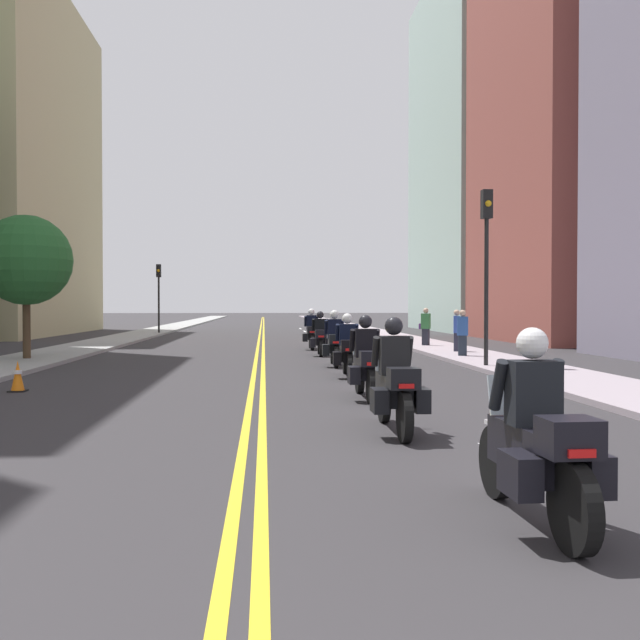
{
  "coord_description": "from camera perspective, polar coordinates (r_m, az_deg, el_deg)",
  "views": [
    {
      "loc": [
        0.15,
        0.11,
        1.79
      ],
      "look_at": [
        1.8,
        21.25,
        1.37
      ],
      "focal_mm": 40.24,
      "sensor_mm": 36.0,
      "label": 1
    }
  ],
  "objects": [
    {
      "name": "motorcycle_1",
      "position": [
        10.11,
        5.99,
        -5.24
      ],
      "size": [
        0.76,
        2.32,
        1.63
      ],
      "rotation": [
        0.0,
        0.0,
        -0.0
      ],
      "color": "black",
      "rests_on": "ground"
    },
    {
      "name": "motorcycle_5",
      "position": [
        25.67,
        0.02,
        -1.4
      ],
      "size": [
        0.78,
        2.11,
        1.6
      ],
      "rotation": [
        0.0,
        0.0,
        -0.04
      ],
      "color": "black",
      "rests_on": "ground"
    },
    {
      "name": "lane_dashes_white",
      "position": [
        29.09,
        1.13,
        -2.38
      ],
      "size": [
        0.14,
        56.4,
        0.01
      ],
      "color": "silver",
      "rests_on": "ground"
    },
    {
      "name": "centreline_yellow_inner",
      "position": [
        47.93,
        -4.8,
        -1.0
      ],
      "size": [
        0.12,
        132.0,
        0.01
      ],
      "primitive_type": "cube",
      "color": "yellow",
      "rests_on": "ground"
    },
    {
      "name": "traffic_light_near",
      "position": [
        20.69,
        13.11,
        5.72
      ],
      "size": [
        0.28,
        0.38,
        5.03
      ],
      "color": "black",
      "rests_on": "ground"
    },
    {
      "name": "sidewalk_left",
      "position": [
        48.5,
        -13.31,
        -0.94
      ],
      "size": [
        2.66,
        144.0,
        0.12
      ],
      "primitive_type": "cube",
      "color": "#989995",
      "rests_on": "ground"
    },
    {
      "name": "centreline_yellow_outer",
      "position": [
        47.93,
        -4.51,
        -1.0
      ],
      "size": [
        0.12,
        132.0,
        0.01
      ],
      "primitive_type": "cube",
      "color": "yellow",
      "rests_on": "ground"
    },
    {
      "name": "building_right_1",
      "position": [
        41.14,
        20.4,
        19.71
      ],
      "size": [
        8.76,
        12.75,
        29.88
      ],
      "color": "#954B42",
      "rests_on": "ground"
    },
    {
      "name": "motorcycle_0",
      "position": [
        6.12,
        16.85,
        -9.57
      ],
      "size": [
        0.77,
        2.22,
        1.61
      ],
      "rotation": [
        0.0,
        0.0,
        0.03
      ],
      "color": "black",
      "rests_on": "ground"
    },
    {
      "name": "pedestrian_2",
      "position": [
        26.77,
        10.81,
        -0.89
      ],
      "size": [
        0.3,
        0.5,
        1.65
      ],
      "rotation": [
        0.0,
        0.0,
        1.34
      ],
      "color": "#272838",
      "rests_on": "ground"
    },
    {
      "name": "street_tree_0",
      "position": [
        24.67,
        -22.34,
        4.41
      ],
      "size": [
        2.87,
        2.87,
        4.68
      ],
      "color": "#4A3724",
      "rests_on": "ground"
    },
    {
      "name": "motorcycle_4",
      "position": [
        21.19,
        1.17,
        -1.89
      ],
      "size": [
        0.77,
        2.26,
        1.66
      ],
      "rotation": [
        0.0,
        0.0,
        -0.03
      ],
      "color": "black",
      "rests_on": "ground"
    },
    {
      "name": "motorcycle_2",
      "position": [
        13.76,
        3.69,
        -3.61
      ],
      "size": [
        0.76,
        2.22,
        1.62
      ],
      "rotation": [
        0.0,
        0.0,
        0.0
      ],
      "color": "black",
      "rests_on": "ground"
    },
    {
      "name": "traffic_light_far",
      "position": [
        45.62,
        -12.71,
        2.67
      ],
      "size": [
        0.28,
        0.38,
        4.37
      ],
      "color": "black",
      "rests_on": "ground"
    },
    {
      "name": "motorcycle_3",
      "position": [
        17.96,
        2.21,
        -2.46
      ],
      "size": [
        0.78,
        2.23,
        1.6
      ],
      "rotation": [
        0.0,
        0.0,
        -0.05
      ],
      "color": "black",
      "rests_on": "ground"
    },
    {
      "name": "sidewalk_right",
      "position": [
        48.46,
        4.01,
        -0.91
      ],
      "size": [
        2.66,
        144.0,
        0.12
      ],
      "primitive_type": "cube",
      "color": "#9C8F97",
      "rests_on": "ground"
    },
    {
      "name": "traffic_cone_0",
      "position": [
        16.23,
        -22.91,
        -4.15
      ],
      "size": [
        0.33,
        0.33,
        0.65
      ],
      "color": "black",
      "rests_on": "ground"
    },
    {
      "name": "building_right_2",
      "position": [
        54.59,
        13.9,
        12.57
      ],
      "size": [
        9.76,
        15.98,
        25.28
      ],
      "color": "#A7C3B9",
      "rests_on": "ground"
    },
    {
      "name": "pedestrian_1",
      "position": [
        30.63,
        8.4,
        -0.58
      ],
      "size": [
        0.49,
        0.4,
        1.69
      ],
      "rotation": [
        0.0,
        0.0,
        2.54
      ],
      "color": "#262732",
      "rests_on": "ground"
    },
    {
      "name": "ground_plane",
      "position": [
        47.93,
        -4.65,
        -1.01
      ],
      "size": [
        264.0,
        264.0,
        0.0
      ],
      "primitive_type": "plane",
      "color": "#2F2D2F"
    },
    {
      "name": "motorcycle_6",
      "position": [
        29.34,
        -0.68,
        -1.05
      ],
      "size": [
        0.77,
        2.28,
        1.67
      ],
      "rotation": [
        0.0,
        0.0,
        -0.02
      ],
      "color": "black",
      "rests_on": "ground"
    },
    {
      "name": "pedestrian_0",
      "position": [
        24.47,
        11.27,
        -1.08
      ],
      "size": [
        0.4,
        0.3,
        1.66
      ],
      "rotation": [
        0.0,
        0.0,
        2.91
      ],
      "color": "#232C38",
      "rests_on": "ground"
    }
  ]
}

